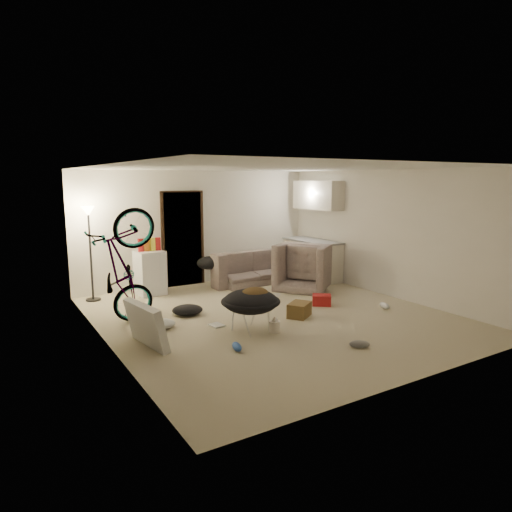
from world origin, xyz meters
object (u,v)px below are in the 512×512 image
tv_box (146,325)px  drink_case_b (322,300)px  sofa (248,270)px  juicer (274,326)px  floor_lamp (89,233)px  kitchen_counter (312,260)px  mini_fridge (150,273)px  bicycle (123,295)px  saucer_chair (251,307)px  drink_case_a (299,310)px  armchair (308,271)px

tv_box → drink_case_b: size_ratio=2.78×
sofa → juicer: bearing=64.5°
floor_lamp → kitchen_counter: (4.83, -0.65, -0.87)m
mini_fridge → kitchen_counter: bearing=-12.2°
bicycle → drink_case_b: bicycle is taller
saucer_chair → drink_case_a: 1.14m
bicycle → saucer_chair: (1.58, -1.30, -0.12)m
saucer_chair → drink_case_a: saucer_chair is taller
kitchen_counter → armchair: size_ratio=1.34×
floor_lamp → armchair: bearing=-17.2°
floor_lamp → sofa: bearing=-3.4°
kitchen_counter → mini_fridge: (-3.72, 0.55, 0.01)m
floor_lamp → bicycle: 2.00m
kitchen_counter → saucer_chair: size_ratio=1.64×
saucer_chair → sofa: bearing=60.4°
bicycle → drink_case_b: bearing=-102.4°
kitchen_counter → mini_fridge: mini_fridge is taller
armchair → drink_case_b: size_ratio=3.31×
bicycle → drink_case_a: (2.67, -1.10, -0.38)m
kitchen_counter → sofa: size_ratio=0.78×
sofa → mini_fridge: (-2.23, 0.10, 0.16)m
floor_lamp → bicycle: floor_lamp is taller
juicer → saucer_chair: bearing=141.5°
tv_box → drink_case_a: bearing=-8.6°
armchair → drink_case_b: 1.44m
armchair → drink_case_b: bearing=118.9°
tv_box → drink_case_a: (2.67, 0.01, -0.19)m
mini_fridge → drink_case_b: mini_fridge is taller
floor_lamp → drink_case_a: bearing=-46.6°
saucer_chair → bicycle: bearing=140.6°
kitchen_counter → juicer: bearing=-136.5°
bicycle → mini_fridge: (1.01, 1.73, -0.06)m
kitchen_counter → mini_fridge: size_ratio=1.69×
bicycle → juicer: bicycle is taller
armchair → drink_case_a: (-1.44, -1.63, -0.24)m
sofa → mini_fridge: 2.24m
bicycle → drink_case_a: size_ratio=4.51×
saucer_chair → juicer: 0.47m
kitchen_counter → mini_fridge: 3.76m
floor_lamp → drink_case_b: floor_lamp is taller
bicycle → kitchen_counter: bearing=-76.5°
kitchen_counter → juicer: size_ratio=6.11×
armchair → juicer: 3.05m
armchair → drink_case_b: (-0.65, -1.26, -0.26)m
sofa → drink_case_b: bearing=93.1°
juicer → tv_box: bearing=167.2°
bicycle → armchair: bearing=-83.1°
drink_case_a → tv_box: bearing=147.1°
kitchen_counter → juicer: kitchen_counter is taller
armchair → bicycle: 4.14m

